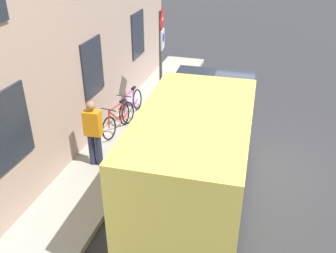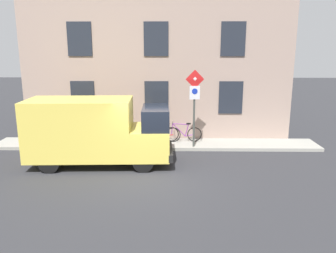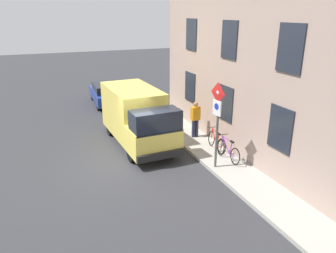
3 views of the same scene
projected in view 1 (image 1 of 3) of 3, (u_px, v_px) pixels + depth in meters
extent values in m
plane|color=#2E2E32|center=(252.00, 160.00, 9.84)|extent=(80.00, 80.00, 0.00)
cube|color=#9D9B91|center=(125.00, 138.00, 10.68)|extent=(1.63, 14.48, 0.14)
cube|color=tan|center=(74.00, 21.00, 9.42)|extent=(0.70, 12.48, 6.56)
cube|color=#232833|center=(138.00, 34.00, 12.79)|extent=(0.06, 1.10, 1.50)
cube|color=#232833|center=(92.00, 67.00, 9.90)|extent=(0.06, 1.10, 1.50)
cube|color=#232833|center=(10.00, 128.00, 7.01)|extent=(0.06, 1.10, 1.50)
cylinder|color=#474C47|center=(161.00, 65.00, 11.15)|extent=(0.09, 0.09, 3.16)
pyramid|color=silver|center=(163.00, 20.00, 10.50)|extent=(0.11, 0.50, 0.50)
pyramid|color=red|center=(163.00, 20.00, 10.50)|extent=(0.09, 0.56, 0.56)
cube|color=white|center=(163.00, 40.00, 10.77)|extent=(0.10, 0.44, 0.56)
cylinder|color=#1933B2|center=(163.00, 38.00, 10.73)|extent=(0.04, 0.24, 0.24)
cube|color=#E8D154|center=(192.00, 165.00, 7.15)|extent=(2.15, 3.88, 2.18)
cube|color=#E8D154|center=(211.00, 126.00, 9.62)|extent=(2.05, 1.48, 1.10)
cube|color=black|center=(214.00, 91.00, 9.37)|extent=(1.96, 1.06, 0.84)
cube|color=black|center=(214.00, 125.00, 10.44)|extent=(2.00, 0.24, 0.28)
cylinder|color=black|center=(175.00, 143.00, 9.85)|extent=(0.25, 0.77, 0.76)
cylinder|color=black|center=(243.00, 152.00, 9.47)|extent=(0.25, 0.77, 0.76)
cylinder|color=black|center=(135.00, 233.00, 7.01)|extent=(0.25, 0.77, 0.76)
cylinder|color=black|center=(229.00, 250.00, 6.64)|extent=(0.25, 0.77, 0.76)
torus|color=black|center=(124.00, 114.00, 11.15)|extent=(0.12, 0.66, 0.66)
torus|color=black|center=(137.00, 99.00, 12.03)|extent=(0.12, 0.66, 0.66)
cylinder|color=purple|center=(128.00, 103.00, 11.33)|extent=(0.05, 0.60, 0.60)
cylinder|color=purple|center=(129.00, 93.00, 11.26)|extent=(0.05, 0.73, 0.07)
cylinder|color=purple|center=(133.00, 98.00, 11.64)|extent=(0.04, 0.19, 0.55)
cylinder|color=purple|center=(135.00, 103.00, 11.87)|extent=(0.05, 0.43, 0.12)
cylinder|color=purple|center=(124.00, 106.00, 11.05)|extent=(0.04, 0.09, 0.50)
cube|color=black|center=(133.00, 88.00, 11.55)|extent=(0.08, 0.20, 0.06)
cylinder|color=#262626|center=(124.00, 96.00, 10.93)|extent=(0.46, 0.04, 0.03)
torus|color=black|center=(109.00, 128.00, 10.36)|extent=(0.21, 0.67, 0.66)
torus|color=black|center=(128.00, 113.00, 11.20)|extent=(0.21, 0.67, 0.66)
cylinder|color=red|center=(115.00, 116.00, 10.53)|extent=(0.12, 0.60, 0.60)
cylinder|color=red|center=(116.00, 107.00, 10.46)|extent=(0.14, 0.72, 0.07)
cylinder|color=red|center=(122.00, 112.00, 10.83)|extent=(0.06, 0.19, 0.55)
cylinder|color=red|center=(124.00, 117.00, 11.05)|extent=(0.10, 0.43, 0.12)
cylinder|color=red|center=(109.00, 120.00, 10.26)|extent=(0.05, 0.09, 0.50)
cube|color=black|center=(122.00, 101.00, 10.74)|extent=(0.11, 0.21, 0.06)
cylinder|color=#262626|center=(109.00, 110.00, 10.14)|extent=(0.46, 0.09, 0.03)
cylinder|color=#262B47|center=(92.00, 149.00, 9.24)|extent=(0.16, 0.16, 0.85)
cylinder|color=#262B47|center=(99.00, 150.00, 9.21)|extent=(0.16, 0.16, 0.85)
cube|color=orange|center=(93.00, 123.00, 8.87)|extent=(0.42, 0.28, 0.62)
sphere|color=#936B4C|center=(91.00, 106.00, 8.66)|extent=(0.22, 0.22, 0.22)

